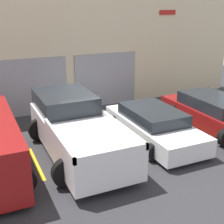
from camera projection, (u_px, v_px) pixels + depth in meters
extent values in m
plane|color=#2D2D30|center=(101.00, 131.00, 11.96)|extent=(28.00, 28.00, 0.00)
cube|color=beige|center=(71.00, 43.00, 13.81)|extent=(17.43, 0.60, 5.97)
cube|color=#939399|center=(32.00, 87.00, 13.34)|extent=(3.04, 0.08, 2.47)
cube|color=#939399|center=(106.00, 80.00, 14.69)|extent=(3.04, 0.08, 2.47)
cube|color=#B21E19|center=(168.00, 12.00, 15.00)|extent=(0.90, 0.03, 0.22)
cube|color=white|center=(79.00, 135.00, 9.85)|extent=(1.98, 5.22, 0.90)
cube|color=#1E2328|center=(64.00, 101.00, 10.84)|extent=(1.82, 2.35, 0.58)
cube|color=white|center=(58.00, 139.00, 8.29)|extent=(0.08, 2.87, 0.18)
cube|color=white|center=(122.00, 128.00, 9.04)|extent=(0.08, 2.87, 0.18)
cube|color=white|center=(112.00, 154.00, 7.47)|extent=(1.98, 0.08, 0.18)
cylinder|color=black|center=(40.00, 130.00, 10.98)|extent=(0.83, 0.22, 0.83)
cylinder|color=black|center=(87.00, 122.00, 11.67)|extent=(0.83, 0.22, 0.83)
cylinder|color=black|center=(67.00, 172.00, 8.20)|extent=(0.83, 0.22, 0.83)
cylinder|color=black|center=(127.00, 159.00, 8.90)|extent=(0.83, 0.22, 0.83)
cube|color=white|center=(154.00, 128.00, 11.03)|extent=(1.77, 4.38, 0.60)
cube|color=#1E2328|center=(153.00, 114.00, 10.95)|extent=(1.56, 2.41, 0.41)
cylinder|color=black|center=(117.00, 123.00, 11.93)|extent=(0.61, 0.22, 0.61)
cylinder|color=black|center=(152.00, 117.00, 12.54)|extent=(0.61, 0.22, 0.61)
cylinder|color=black|center=(155.00, 152.00, 9.60)|extent=(0.61, 0.22, 0.61)
cylinder|color=black|center=(196.00, 143.00, 10.21)|extent=(0.61, 0.22, 0.61)
cube|color=maroon|center=(215.00, 116.00, 12.11)|extent=(1.85, 4.72, 0.65)
cube|color=#1E2328|center=(214.00, 102.00, 12.03)|extent=(1.63, 2.59, 0.46)
cylinder|color=black|center=(175.00, 112.00, 13.10)|extent=(0.65, 0.22, 0.65)
cylinder|color=black|center=(206.00, 107.00, 13.74)|extent=(0.65, 0.22, 0.65)
cylinder|color=black|center=(8.00, 138.00, 10.44)|extent=(0.69, 0.22, 0.69)
cylinder|color=black|center=(23.00, 181.00, 7.91)|extent=(0.69, 0.22, 0.69)
cube|color=gold|center=(36.00, 163.00, 9.53)|extent=(0.12, 2.20, 0.01)
cube|color=gold|center=(118.00, 147.00, 10.62)|extent=(0.12, 2.20, 0.01)
cube|color=gold|center=(185.00, 133.00, 11.72)|extent=(0.12, 2.20, 0.01)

